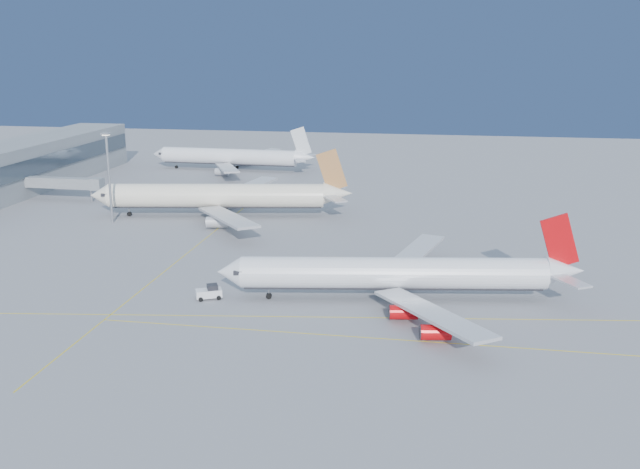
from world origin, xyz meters
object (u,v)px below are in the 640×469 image
Objects in this scene: pushback_tug at (209,292)px; light_mast at (109,170)px; airliner_etihad at (222,196)px; airliner_third at (232,157)px; airliner_virgin at (401,274)px.

pushback_tug is 0.22× the size of light_mast.
airliner_etihad is at bearing 79.66° from pushback_tug.
pushback_tug is 66.94m from light_mast.
airliner_etihad is 71.70m from airliner_third.
light_mast is (-76.40, 44.85, 8.77)m from airliner_virgin.
airliner_virgin is at bearing -30.42° from light_mast.
airliner_virgin is 143.21m from airliner_third.
pushback_tug is at bearing -73.02° from airliner_third.
pushback_tug is (16.83, -61.63, -4.33)m from airliner_etihad.
pushback_tug is (34.59, -131.09, -3.80)m from airliner_third.
airliner_etihad is 3.01× the size of light_mast.
airliner_third is (-17.77, 69.46, -0.53)m from airliner_etihad.
airliner_third reaches higher than pushback_tug.
light_mast is (-42.58, 50.13, 12.42)m from pushback_tug.
airliner_etihad is at bearing 123.21° from airliner_virgin.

